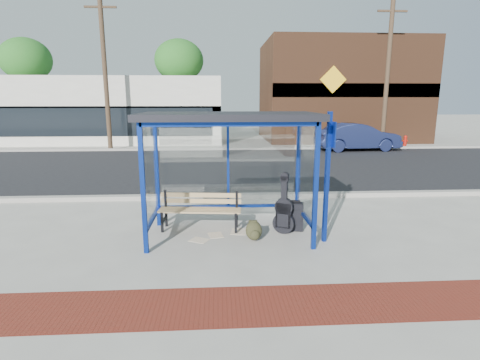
{
  "coord_description": "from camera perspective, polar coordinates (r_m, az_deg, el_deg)",
  "views": [
    {
      "loc": [
        -0.21,
        -7.06,
        2.66
      ],
      "look_at": [
        0.22,
        0.2,
        1.09
      ],
      "focal_mm": 28.0,
      "sensor_mm": 36.0,
      "label": 1
    }
  ],
  "objects": [
    {
      "name": "newspaper_a",
      "position": [
        7.36,
        -6.2,
        -9.1
      ],
      "size": [
        0.43,
        0.4,
        0.01
      ],
      "primitive_type": "cube",
      "rotation": [
        0.0,
        0.0,
        -0.49
      ],
      "color": "white",
      "rests_on": "ground"
    },
    {
      "name": "tree_mid",
      "position": [
        29.33,
        -9.27,
        17.45
      ],
      "size": [
        3.6,
        3.6,
        7.03
      ],
      "color": "#4C3826",
      "rests_on": "ground"
    },
    {
      "name": "ground",
      "position": [
        7.55,
        -1.6,
        -8.49
      ],
      "size": [
        120.0,
        120.0,
        0.0
      ],
      "primitive_type": "plane",
      "color": "#B2ADA0",
      "rests_on": "ground"
    },
    {
      "name": "bench",
      "position": [
        7.85,
        -6.08,
        -4.26
      ],
      "size": [
        1.73,
        0.58,
        0.8
      ],
      "rotation": [
        0.0,
        0.0,
        -0.1
      ],
      "color": "black",
      "rests_on": "ground"
    },
    {
      "name": "parked_car",
      "position": [
        20.96,
        17.46,
        6.28
      ],
      "size": [
        4.49,
        1.87,
        1.44
      ],
      "primitive_type": "imported",
      "rotation": [
        0.0,
        0.0,
        1.65
      ],
      "color": "#1B234C",
      "rests_on": "ground"
    },
    {
      "name": "utility_pole_east",
      "position": [
        22.48,
        21.57,
        15.01
      ],
      "size": [
        1.6,
        0.24,
        8.0
      ],
      "color": "#4C3826",
      "rests_on": "ground"
    },
    {
      "name": "tree_left",
      "position": [
        32.29,
        -29.86,
        15.55
      ],
      "size": [
        3.6,
        3.6,
        7.03
      ],
      "color": "#4C3826",
      "rests_on": "ground"
    },
    {
      "name": "brick_paver_strip",
      "position": [
        5.2,
        -0.64,
        -18.58
      ],
      "size": [
        60.0,
        1.0,
        0.01
      ],
      "primitive_type": "cube",
      "color": "maroon",
      "rests_on": "ground"
    },
    {
      "name": "storefront_brown",
      "position": [
        26.85,
        14.8,
        12.9
      ],
      "size": [
        10.0,
        7.08,
        6.4
      ],
      "color": "#59331E",
      "rests_on": "ground"
    },
    {
      "name": "curb_near",
      "position": [
        10.3,
        -2.12,
        -2.49
      ],
      "size": [
        60.0,
        0.25,
        0.12
      ],
      "primitive_type": "cube",
      "color": "gray",
      "rests_on": "ground"
    },
    {
      "name": "guitar_bag",
      "position": [
        7.61,
        6.69,
        -4.95
      ],
      "size": [
        0.45,
        0.28,
        1.19
      ],
      "rotation": [
        0.0,
        0.0,
        -0.39
      ],
      "color": "black",
      "rests_on": "ground"
    },
    {
      "name": "curb_far",
      "position": [
        20.33,
        -2.78,
        4.78
      ],
      "size": [
        60.0,
        0.25,
        0.12
      ],
      "primitive_type": "cube",
      "color": "gray",
      "rests_on": "ground"
    },
    {
      "name": "utility_pole_west",
      "position": [
        21.31,
        -19.88,
        15.34
      ],
      "size": [
        1.6,
        0.24,
        8.0
      ],
      "color": "#4C3826",
      "rests_on": "ground"
    },
    {
      "name": "street_asphalt",
      "position": [
        15.3,
        -2.56,
        2.12
      ],
      "size": [
        60.0,
        10.0,
        0.0
      ],
      "primitive_type": "cube",
      "color": "black",
      "rests_on": "ground"
    },
    {
      "name": "sign_post",
      "position": [
        7.08,
        13.22,
        1.42
      ],
      "size": [
        0.13,
        0.31,
        2.45
      ],
      "rotation": [
        0.0,
        0.0,
        0.19
      ],
      "color": "navy",
      "rests_on": "ground"
    },
    {
      "name": "backpack",
      "position": [
        7.27,
        2.15,
        -7.78
      ],
      "size": [
        0.34,
        0.32,
        0.38
      ],
      "rotation": [
        0.0,
        0.0,
        0.11
      ],
      "color": "#292816",
      "rests_on": "ground"
    },
    {
      "name": "storefront_white",
      "position": [
        26.55,
        -23.08,
        9.76
      ],
      "size": [
        18.0,
        6.04,
        4.0
      ],
      "color": "silver",
      "rests_on": "ground"
    },
    {
      "name": "newspaper_b",
      "position": [
        7.59,
        -3.73,
        -8.38
      ],
      "size": [
        0.33,
        0.39,
        0.01
      ],
      "primitive_type": "cube",
      "rotation": [
        0.0,
        0.0,
        -1.38
      ],
      "color": "white",
      "rests_on": "ground"
    },
    {
      "name": "fire_hydrant",
      "position": [
        23.35,
        23.86,
        5.48
      ],
      "size": [
        0.3,
        0.2,
        0.68
      ],
      "rotation": [
        0.0,
        0.0,
        0.02
      ],
      "color": "#AB160C",
      "rests_on": "ground"
    },
    {
      "name": "bus_shelter",
      "position": [
        7.16,
        -1.72,
        7.42
      ],
      "size": [
        3.3,
        1.8,
        2.42
      ],
      "color": "navy",
      "rests_on": "ground"
    },
    {
      "name": "newspaper_c",
      "position": [
        7.77,
        -0.17,
        -7.85
      ],
      "size": [
        0.37,
        0.44,
        0.01
      ],
      "primitive_type": "cube",
      "rotation": [
        0.0,
        0.0,
        1.42
      ],
      "color": "white",
      "rests_on": "ground"
    },
    {
      "name": "suitcase",
      "position": [
        7.85,
        8.27,
        -5.51
      ],
      "size": [
        0.41,
        0.31,
        0.64
      ],
      "rotation": [
        0.0,
        0.0,
        -0.21
      ],
      "color": "black",
      "rests_on": "ground"
    },
    {
      "name": "tree_right",
      "position": [
        31.84,
        21.04,
        16.4
      ],
      "size": [
        3.6,
        3.6,
        7.03
      ],
      "color": "#4C3826",
      "rests_on": "ground"
    },
    {
      "name": "far_sidewalk",
      "position": [
        22.22,
        -2.84,
        5.26
      ],
      "size": [
        60.0,
        4.0,
        0.01
      ],
      "primitive_type": "cube",
      "color": "#B2ADA0",
      "rests_on": "ground"
    }
  ]
}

